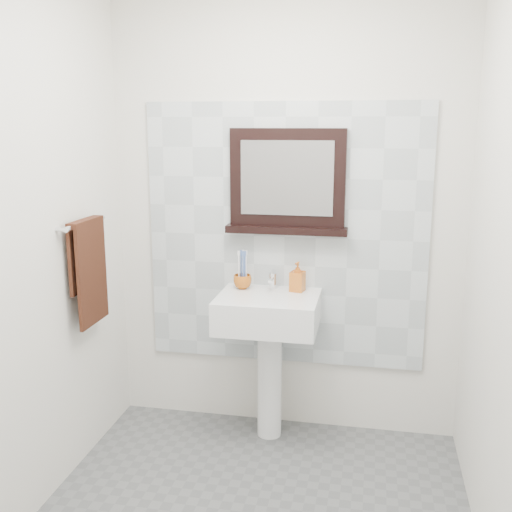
{
  "coord_description": "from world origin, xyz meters",
  "views": [
    {
      "loc": [
        0.49,
        -2.24,
        1.78
      ],
      "look_at": [
        -0.06,
        0.55,
        1.15
      ],
      "focal_mm": 42.0,
      "sensor_mm": 36.0,
      "label": 1
    }
  ],
  "objects_px": {
    "soap_dispenser": "(298,277)",
    "hand_towel": "(88,264)",
    "framed_mirror": "(287,184)",
    "toothbrush_cup": "(242,282)",
    "pedestal_sink": "(268,327)"
  },
  "relations": [
    {
      "from": "pedestal_sink",
      "to": "toothbrush_cup",
      "type": "relative_size",
      "value": 9.43
    },
    {
      "from": "toothbrush_cup",
      "to": "soap_dispenser",
      "type": "relative_size",
      "value": 0.61
    },
    {
      "from": "soap_dispenser",
      "to": "framed_mirror",
      "type": "height_order",
      "value": "framed_mirror"
    },
    {
      "from": "soap_dispenser",
      "to": "hand_towel",
      "type": "xyz_separation_m",
      "value": [
        -1.03,
        -0.44,
        0.13
      ]
    },
    {
      "from": "framed_mirror",
      "to": "hand_towel",
      "type": "relative_size",
      "value": 1.24
    },
    {
      "from": "toothbrush_cup",
      "to": "soap_dispenser",
      "type": "distance_m",
      "value": 0.32
    },
    {
      "from": "toothbrush_cup",
      "to": "hand_towel",
      "type": "relative_size",
      "value": 0.19
    },
    {
      "from": "pedestal_sink",
      "to": "soap_dispenser",
      "type": "bearing_deg",
      "value": 37.84
    },
    {
      "from": "pedestal_sink",
      "to": "toothbrush_cup",
      "type": "bearing_deg",
      "value": 148.17
    },
    {
      "from": "framed_mirror",
      "to": "hand_towel",
      "type": "bearing_deg",
      "value": -151.55
    },
    {
      "from": "toothbrush_cup",
      "to": "hand_towel",
      "type": "bearing_deg",
      "value": -148.62
    },
    {
      "from": "framed_mirror",
      "to": "hand_towel",
      "type": "distance_m",
      "value": 1.15
    },
    {
      "from": "toothbrush_cup",
      "to": "framed_mirror",
      "type": "relative_size",
      "value": 0.15
    },
    {
      "from": "pedestal_sink",
      "to": "toothbrush_cup",
      "type": "height_order",
      "value": "pedestal_sink"
    },
    {
      "from": "toothbrush_cup",
      "to": "soap_dispenser",
      "type": "xyz_separation_m",
      "value": [
        0.31,
        0.01,
        0.04
      ]
    }
  ]
}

